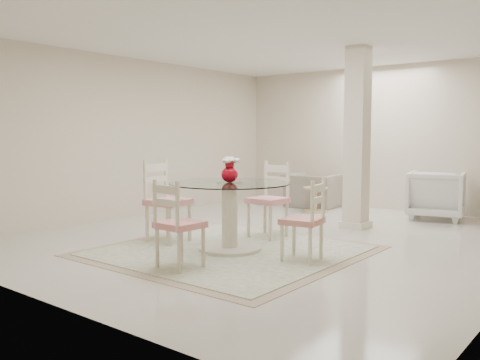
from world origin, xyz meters
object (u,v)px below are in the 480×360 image
Objects in this scene: red_vase at (230,170)px; dining_chair_south at (175,218)px; armchair_white at (436,195)px; recliner_taupe at (312,190)px; dining_chair_west at (164,195)px; side_table at (315,201)px; dining_chair_north at (271,194)px; dining_table at (230,216)px; column at (357,138)px; dining_chair_east at (308,214)px.

dining_chair_south is (0.10, -1.01, -0.44)m from red_vase.
dining_chair_south is at bearing 66.45° from armchair_white.
recliner_taupe is (-1.16, 3.95, -0.66)m from red_vase.
dining_chair_west reaches higher than side_table.
dining_table is at bearing -82.27° from dining_chair_north.
dining_chair_west is at bearing -173.70° from red_vase.
recliner_taupe is 2.35m from armchair_white.
dining_chair_west is (-1.02, -0.11, 0.20)m from dining_table.
red_vase is 0.67× the size of side_table.
column reaches higher than dining_chair_west.
column is 3.01m from dining_chair_west.
side_table is at bearing 5.72° from armchair_white.
recliner_taupe is (-1.66, 1.56, -1.03)m from column.
red_vase reaches higher than dining_table.
red_vase is 1.09m from dining_chair_west.
armchair_white is at bearing -32.03° from dining_chair_west.
dining_table is at bearing -92.18° from dining_chair_east.
dining_chair_north reaches higher than dining_chair_east.
column is at bearing -176.27° from dining_chair_east.
column is at bearing 67.83° from dining_chair_north.
red_vase is at bearing -87.41° from dining_chair_west.
column reaches higher than red_vase.
dining_table is at bearing 62.08° from armchair_white.
dining_chair_east is 1.43m from dining_chair_north.
recliner_taupe is at bearing 111.59° from dining_chair_north.
dining_chair_west is (-2.03, -0.23, 0.09)m from dining_chair_east.
dining_table is 1.43× the size of dining_chair_east.
recliner_taupe is (-1.16, 3.95, -0.10)m from dining_table.
dining_chair_south is (1.13, -0.90, -0.08)m from dining_chair_west.
dining_chair_north is at bearing -113.96° from column.
dining_chair_north reaches higher than side_table.
dining_chair_south is 4.49m from side_table.
column is 2.47m from red_vase.
column is 1.98m from side_table.
dining_chair_south is 1.04× the size of recliner_taupe.
dining_table is 1.02m from dining_chair_east.
dining_chair_south is at bearing -84.06° from dining_table.
dining_chair_west is at bearing -36.09° from dining_chair_south.
dining_table is at bearing -87.38° from dining_chair_west.
red_vase is 0.27× the size of dining_chair_north.
dining_chair_west is at bearing -92.36° from dining_chair_east.
side_table is (-0.66, 2.37, -0.39)m from dining_chair_north.
dining_chair_east is 2.04m from dining_chair_west.
red_vase is at bearing -77.20° from side_table.
armchair_white is at bearing 177.48° from recliner_taupe.
dining_table reaches higher than armchair_white.
recliner_taupe is 0.69m from side_table.
red_vase reaches higher than dining_chair_east.
red_vase is at bearing 62.09° from armchair_white.
dining_chair_north reaches higher than recliner_taupe.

